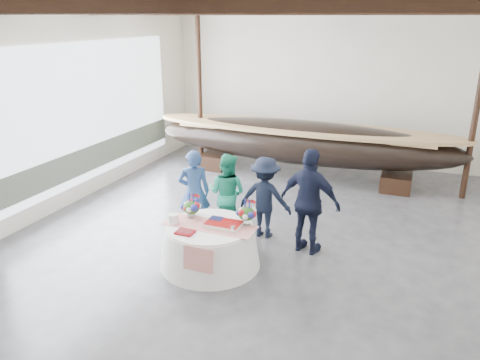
% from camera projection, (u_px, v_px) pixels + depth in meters
% --- Properties ---
extents(floor, '(10.00, 12.00, 0.01)m').
position_uv_depth(floor, '(271.00, 245.00, 8.94)').
color(floor, '#3D3D42').
rests_on(floor, ground).
extents(wall_back, '(10.00, 0.02, 4.50)m').
position_uv_depth(wall_back, '(338.00, 86.00, 13.45)').
color(wall_back, silver).
rests_on(wall_back, ground).
extents(wall_left, '(0.02, 12.00, 4.50)m').
position_uv_depth(wall_left, '(50.00, 110.00, 9.96)').
color(wall_left, silver).
rests_on(wall_left, ground).
extents(pavilion_structure, '(9.80, 11.76, 4.50)m').
position_uv_depth(pavilion_structure, '(289.00, 24.00, 8.25)').
color(pavilion_structure, black).
rests_on(pavilion_structure, ground).
extents(open_bay, '(0.03, 7.00, 3.20)m').
position_uv_depth(open_bay, '(85.00, 121.00, 10.95)').
color(open_bay, silver).
rests_on(open_bay, ground).
extents(longboat_display, '(8.32, 1.66, 1.56)m').
position_uv_depth(longboat_display, '(301.00, 142.00, 12.38)').
color(longboat_display, black).
rests_on(longboat_display, ground).
extents(banquet_table, '(1.75, 1.75, 0.75)m').
position_uv_depth(banquet_table, '(210.00, 245.00, 8.13)').
color(banquet_table, white).
rests_on(banquet_table, ground).
extents(tabletop_items, '(1.62, 0.96, 0.40)m').
position_uv_depth(tabletop_items, '(214.00, 214.00, 8.08)').
color(tabletop_items, red).
rests_on(tabletop_items, banquet_table).
extents(guest_woman_blue, '(0.75, 0.67, 1.72)m').
position_uv_depth(guest_woman_blue, '(194.00, 192.00, 9.22)').
color(guest_woman_blue, navy).
rests_on(guest_woman_blue, ground).
extents(guest_woman_teal, '(0.84, 0.68, 1.63)m').
position_uv_depth(guest_woman_teal, '(227.00, 193.00, 9.27)').
color(guest_woman_teal, '#1C936E').
rests_on(guest_woman_teal, ground).
extents(guest_man_left, '(1.05, 0.61, 1.62)m').
position_uv_depth(guest_man_left, '(265.00, 197.00, 9.08)').
color(guest_man_left, black).
rests_on(guest_man_left, ground).
extents(guest_man_right, '(1.23, 0.72, 1.97)m').
position_uv_depth(guest_man_right, '(310.00, 202.00, 8.39)').
color(guest_man_right, black).
rests_on(guest_man_right, ground).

